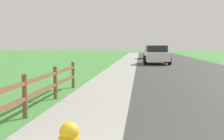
# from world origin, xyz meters

# --- Properties ---
(ground_plane) EXTENTS (120.00, 120.00, 0.00)m
(ground_plane) POSITION_xyz_m (0.00, 25.00, 0.00)
(ground_plane) COLOR #478D3F
(road_asphalt) EXTENTS (7.00, 66.00, 0.01)m
(road_asphalt) POSITION_xyz_m (3.50, 27.00, 0.00)
(road_asphalt) COLOR #3C3C3C
(road_asphalt) RESTS_ON ground
(curb_concrete) EXTENTS (6.00, 66.00, 0.01)m
(curb_concrete) POSITION_xyz_m (-3.00, 27.00, 0.00)
(curb_concrete) COLOR #A1A198
(curb_concrete) RESTS_ON ground
(grass_verge) EXTENTS (5.00, 66.00, 0.00)m
(grass_verge) POSITION_xyz_m (-4.50, 27.00, 0.01)
(grass_verge) COLOR #478D3F
(grass_verge) RESTS_ON ground
(rail_fence) EXTENTS (0.11, 9.23, 0.97)m
(rail_fence) POSITION_xyz_m (-2.22, 4.02, 0.57)
(rail_fence) COLOR brown
(rail_fence) RESTS_ON ground
(parked_suv_white) EXTENTS (2.22, 4.26, 1.58)m
(parked_suv_white) POSITION_xyz_m (1.68, 22.95, 0.79)
(parked_suv_white) COLOR white
(parked_suv_white) RESTS_ON ground
(parked_car_black) EXTENTS (2.05, 4.82, 1.52)m
(parked_car_black) POSITION_xyz_m (1.72, 33.21, 0.78)
(parked_car_black) COLOR black
(parked_car_black) RESTS_ON ground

